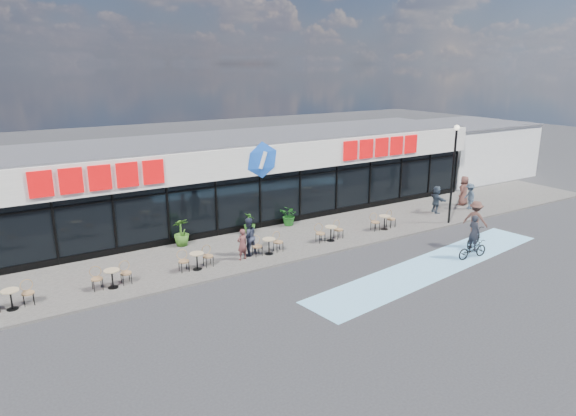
% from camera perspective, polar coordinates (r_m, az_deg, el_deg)
% --- Properties ---
extents(ground, '(120.00, 120.00, 0.00)m').
position_cam_1_polar(ground, '(21.96, 5.79, -7.19)').
color(ground, '#28282B').
rests_on(ground, ground).
extents(sidewalk, '(44.00, 5.00, 0.10)m').
position_cam_1_polar(sidewalk, '(25.40, -0.37, -3.76)').
color(sidewalk, '#615D56').
rests_on(sidewalk, ground).
extents(bike_lane, '(14.17, 4.13, 0.01)m').
position_cam_1_polar(bike_lane, '(23.49, 15.88, -6.16)').
color(bike_lane, '#79BDE5').
rests_on(bike_lane, ground).
extents(building, '(30.60, 6.57, 4.75)m').
position_cam_1_polar(building, '(29.39, -5.89, 3.49)').
color(building, black).
rests_on(building, ground).
extents(neighbour_building, '(9.20, 7.20, 4.11)m').
position_cam_1_polar(neighbour_building, '(43.05, 18.92, 6.25)').
color(neighbour_building, silver).
rests_on(neighbour_building, ground).
extents(lamp_post, '(0.28, 0.28, 5.35)m').
position_cam_1_polar(lamp_post, '(28.81, 17.91, 4.45)').
color(lamp_post, black).
rests_on(lamp_post, sidewalk).
extents(bistro_set_0, '(1.54, 0.62, 0.90)m').
position_cam_1_polar(bistro_set_0, '(20.94, -28.44, -8.64)').
color(bistro_set_0, tan).
rests_on(bistro_set_0, sidewalk).
extents(bistro_set_1, '(1.54, 0.62, 0.90)m').
position_cam_1_polar(bistro_set_1, '(21.29, -19.01, -7.15)').
color(bistro_set_1, tan).
rests_on(bistro_set_1, sidewalk).
extents(bistro_set_2, '(1.54, 0.62, 0.90)m').
position_cam_1_polar(bistro_set_2, '(22.19, -10.17, -5.57)').
color(bistro_set_2, tan).
rests_on(bistro_set_2, sidewalk).
extents(bistro_set_3, '(1.54, 0.62, 0.90)m').
position_cam_1_polar(bistro_set_3, '(23.58, -2.24, -4.03)').
color(bistro_set_3, tan).
rests_on(bistro_set_3, sidewalk).
extents(bistro_set_4, '(1.54, 0.62, 0.90)m').
position_cam_1_polar(bistro_set_4, '(25.38, 4.66, -2.62)').
color(bistro_set_4, tan).
rests_on(bistro_set_4, sidewalk).
extents(bistro_set_5, '(1.54, 0.62, 0.90)m').
position_cam_1_polar(bistro_set_5, '(27.52, 10.55, -1.38)').
color(bistro_set_5, tan).
rests_on(bistro_set_5, sidewalk).
extents(potted_plant_left, '(0.84, 0.84, 1.34)m').
position_cam_1_polar(potted_plant_left, '(25.06, -11.76, -2.63)').
color(potted_plant_left, '#34651C').
rests_on(potted_plant_left, sidewalk).
extents(potted_plant_mid, '(0.70, 0.70, 1.08)m').
position_cam_1_polar(potted_plant_mid, '(26.44, -4.31, -1.67)').
color(potted_plant_mid, '#255719').
rests_on(potted_plant_mid, sidewalk).
extents(potted_plant_right, '(1.22, 1.28, 1.11)m').
position_cam_1_polar(potted_plant_right, '(27.61, 0.18, -0.83)').
color(potted_plant_right, '#1A5819').
rests_on(potted_plant_right, sidewalk).
extents(patron_left, '(0.58, 0.44, 1.43)m').
position_cam_1_polar(patron_left, '(22.85, -5.11, -4.05)').
color(patron_left, brown).
rests_on(patron_left, sidewalk).
extents(patron_right, '(0.87, 0.69, 1.74)m').
position_cam_1_polar(patron_right, '(23.36, -4.45, -3.18)').
color(patron_right, '#282D3F').
rests_on(patron_right, sidewalk).
extents(pedestrian_a, '(0.93, 1.15, 1.56)m').
position_cam_1_polar(pedestrian_a, '(32.61, 19.53, 1.25)').
color(pedestrian_a, '#334150').
rests_on(pedestrian_a, sidewalk).
extents(pedestrian_b, '(0.89, 1.56, 1.60)m').
position_cam_1_polar(pedestrian_b, '(31.15, 16.15, 0.92)').
color(pedestrian_b, '#2F3B49').
rests_on(pedestrian_b, sidewalk).
extents(pedestrian_c, '(1.03, 0.84, 1.81)m').
position_cam_1_polar(pedestrian_c, '(33.38, 18.96, 1.84)').
color(pedestrian_c, brown).
rests_on(pedestrian_c, sidewalk).
extents(cyclist_a, '(1.67, 0.67, 2.04)m').
position_cam_1_polar(cyclist_a, '(24.68, 19.85, -3.79)').
color(cyclist_a, black).
rests_on(cyclist_a, ground).
extents(cyclist_b, '(1.81, 1.32, 2.24)m').
position_cam_1_polar(cyclist_b, '(26.25, 20.03, -1.94)').
color(cyclist_b, black).
rests_on(cyclist_b, ground).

